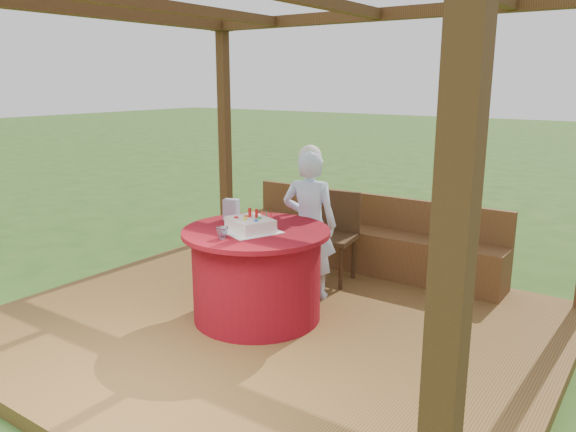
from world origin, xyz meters
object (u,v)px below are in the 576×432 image
(bench, at_px, (365,245))
(gift_bag, at_px, (231,210))
(birthday_cake, at_px, (250,225))
(elderly_woman, at_px, (309,222))
(table, at_px, (257,273))
(drinking_glass, at_px, (222,233))
(chair, at_px, (334,231))

(bench, relative_size, gift_bag, 15.93)
(bench, height_order, birthday_cake, birthday_cake)
(elderly_woman, distance_m, gift_bag, 0.74)
(bench, relative_size, table, 2.40)
(table, bearing_deg, bench, 84.82)
(elderly_woman, bearing_deg, bench, 86.62)
(drinking_glass, bearing_deg, gift_bag, 123.77)
(bench, distance_m, chair, 0.56)
(elderly_woman, distance_m, drinking_glass, 1.07)
(chair, distance_m, elderly_woman, 0.59)
(table, height_order, chair, chair)
(elderly_woman, relative_size, gift_bag, 7.68)
(chair, height_order, elderly_woman, elderly_woman)
(bench, relative_size, chair, 3.30)
(table, xyz_separation_m, drinking_glass, (-0.05, -0.37, 0.44))
(bench, distance_m, drinking_glass, 2.17)
(bench, bearing_deg, chair, -103.15)
(chair, distance_m, birthday_cake, 1.34)
(table, bearing_deg, elderly_woman, 82.12)
(gift_bag, bearing_deg, elderly_woman, 33.05)
(bench, distance_m, table, 1.73)
(birthday_cake, relative_size, gift_bag, 2.90)
(bench, xyz_separation_m, gift_bag, (-0.54, -1.58, 0.62))
(gift_bag, bearing_deg, drinking_glass, -71.59)
(elderly_woman, height_order, drinking_glass, elderly_woman)
(gift_bag, distance_m, drinking_glass, 0.61)
(birthday_cake, bearing_deg, bench, 84.91)
(table, distance_m, drinking_glass, 0.57)
(drinking_glass, bearing_deg, table, 82.66)
(birthday_cake, distance_m, drinking_glass, 0.30)
(bench, bearing_deg, drinking_glass, -95.57)
(bench, bearing_deg, table, -95.18)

